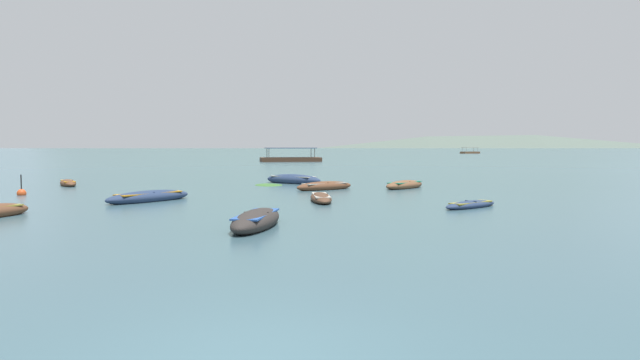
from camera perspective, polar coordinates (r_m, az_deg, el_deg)
name	(u,v)px	position (r m, az deg, el deg)	size (l,w,h in m)	color
ground_plane	(283,148)	(1505.98, -4.06, 3.49)	(6000.00, 6000.00, 0.00)	#385660
mountain_2	(250,75)	(2176.47, -7.55, 11.18)	(2055.10, 2055.10, 582.19)	#56665B
mountain_3	(407,81)	(2091.03, 9.38, 10.48)	(2203.51, 2203.51, 510.13)	#56665B
rowboat_0	(293,180)	(36.20, -2.92, 0.03)	(4.38, 4.05, 0.78)	navy
rowboat_1	(256,220)	(16.55, -6.89, -4.35)	(1.96, 4.05, 0.68)	#2D2826
rowboat_3	(325,186)	(30.80, 0.50, -0.69)	(3.84, 2.94, 0.61)	brown
rowboat_4	(68,183)	(37.75, -25.55, -0.31)	(2.36, 3.40, 0.49)	brown
rowboat_5	(321,198)	(24.29, 0.10, -1.95)	(0.99, 3.76, 0.46)	#4C3323
rowboat_6	(149,197)	(25.46, -17.97, -1.76)	(3.71, 4.08, 0.62)	navy
rowboat_7	(471,205)	(22.57, 15.96, -2.59)	(3.02, 2.42, 0.36)	navy
rowboat_8	(405,185)	(32.28, 9.11, -0.55)	(3.39, 3.44, 0.59)	brown
ferry_0	(291,159)	(89.43, -3.20, 2.28)	(10.54, 5.43, 2.54)	#4C3323
ferry_1	(470,152)	(207.14, 15.88, 2.89)	(7.88, 5.43, 2.54)	brown
mooring_buoy	(22,193)	(31.32, -29.52, -1.24)	(0.45, 0.45, 1.20)	#DB4C1E
weed_patch_0	(269,185)	(34.62, -5.56, -0.55)	(1.78, 2.51, 0.14)	#38662D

